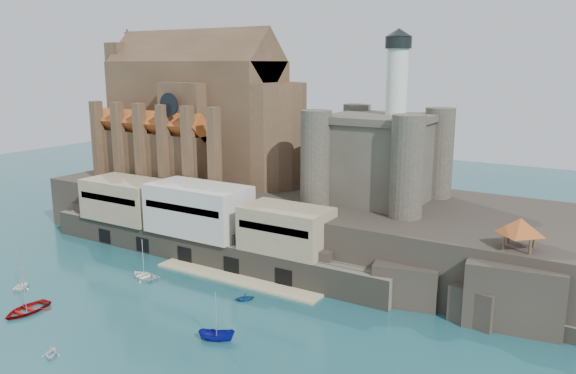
% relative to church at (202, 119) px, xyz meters
% --- Properties ---
extents(ground, '(300.00, 300.00, 0.00)m').
position_rel_church_xyz_m(ground, '(24.13, -41.85, -22.13)').
color(ground, '#17474D').
rests_on(ground, ground).
extents(promontory, '(100.00, 36.00, 10.00)m').
position_rel_church_xyz_m(promontory, '(23.94, -2.48, -17.20)').
color(promontory, black).
rests_on(promontory, ground).
extents(quay, '(70.00, 12.00, 13.05)m').
position_rel_church_xyz_m(quay, '(13.94, -18.78, -16.06)').
color(quay, '#5E584B').
rests_on(quay, ground).
extents(church, '(47.00, 25.93, 30.51)m').
position_rel_church_xyz_m(church, '(0.00, 0.00, 0.00)').
color(church, '#4A3422').
rests_on(church, promontory).
extents(castle_keep, '(21.20, 21.20, 29.30)m').
position_rel_church_xyz_m(castle_keep, '(40.21, -0.78, -3.81)').
color(castle_keep, '#413D33').
rests_on(castle_keep, promontory).
extents(rock_outcrop, '(14.50, 10.50, 8.70)m').
position_rel_church_xyz_m(rock_outcrop, '(66.13, -16.01, -18.11)').
color(rock_outcrop, black).
rests_on(rock_outcrop, ground).
extents(pavilion, '(6.40, 6.40, 5.40)m').
position_rel_church_xyz_m(pavilion, '(66.13, -15.85, -9.40)').
color(pavilion, '#4A3422').
rests_on(pavilion, rock_outcrop).
extents(boat_0, '(4.80, 1.58, 6.64)m').
position_rel_church_xyz_m(boat_0, '(8.62, -48.49, -22.13)').
color(boat_0, '#980A0A').
rests_on(boat_0, ground).
extents(boat_1, '(2.83, 2.79, 2.86)m').
position_rel_church_xyz_m(boat_1, '(21.80, -54.19, -22.13)').
color(boat_1, white).
rests_on(boat_1, ground).
extents(boat_2, '(2.34, 2.31, 4.65)m').
position_rel_church_xyz_m(boat_2, '(36.06, -41.08, -22.13)').
color(boat_2, '#0E128A').
rests_on(boat_2, ground).
extents(boat_4, '(3.26, 2.42, 3.38)m').
position_rel_church_xyz_m(boat_4, '(0.49, -43.96, -22.13)').
color(boat_4, white).
rests_on(boat_4, ground).
extents(boat_6, '(1.98, 4.07, 5.48)m').
position_rel_church_xyz_m(boat_6, '(12.94, -30.74, -22.13)').
color(boat_6, white).
rests_on(boat_6, ground).
extents(boat_7, '(2.84, 2.80, 2.87)m').
position_rel_church_xyz_m(boat_7, '(31.95, -29.51, -22.13)').
color(boat_7, navy).
rests_on(boat_7, ground).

